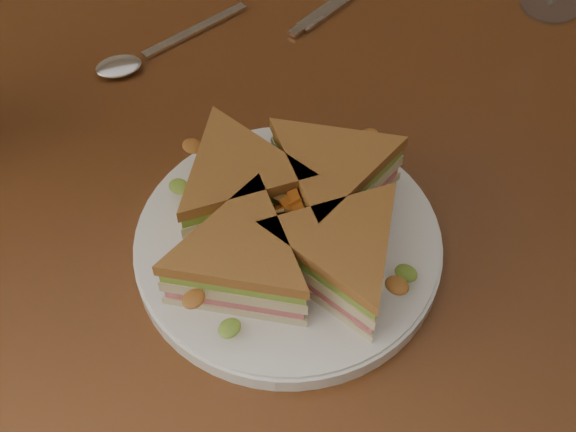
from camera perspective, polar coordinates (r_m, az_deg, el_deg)
The scene contains 5 objects.
table at distance 0.85m, azimuth 0.82°, elevation 1.00°, with size 1.20×0.80×0.75m.
plate at distance 0.68m, azimuth -0.00°, elevation -2.11°, with size 0.26×0.26×0.02m, color white.
sandwich_wedges at distance 0.65m, azimuth -0.00°, elevation -0.26°, with size 0.28×0.28×0.06m.
crisps_mound at distance 0.66m, azimuth -0.00°, elevation -0.47°, with size 0.09×0.09×0.05m, color #C86219, non-canonical shape.
spoon at distance 0.86m, azimuth -10.63°, elevation 10.99°, with size 0.18×0.08×0.01m.
Camera 1 is at (-0.17, -0.49, 1.32)m, focal length 50.00 mm.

